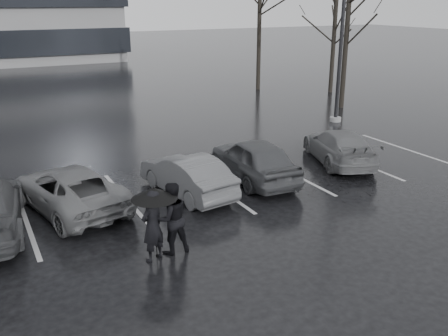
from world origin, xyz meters
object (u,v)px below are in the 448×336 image
object	(u,v)px
car_main	(254,159)
tree_ne	(334,35)
lamp_post	(342,26)
car_west_a	(187,175)
car_west_b	(70,189)
tree_east	(347,31)
car_east	(339,146)
pedestrian_left	(152,226)
pedestrian_right	(171,218)
tree_north	(259,21)

from	to	relation	value
car_main	tree_ne	bearing A→B (deg)	-133.88
car_main	lamp_post	size ratio (longest dim) A/B	0.42
car_west_a	car_west_b	xyz separation A→B (m)	(-3.31, 0.45, -0.01)
tree_ne	lamp_post	bearing A→B (deg)	-127.31
car_west_a	tree_east	xyz separation A→B (m)	(12.45, 7.76, 3.39)
car_east	lamp_post	xyz separation A→B (m)	(4.02, 5.01, 3.82)
car_west_b	tree_east	distance (m)	17.71
car_west_a	pedestrian_left	distance (m)	4.03
car_east	pedestrian_right	world-z (taller)	pedestrian_right
tree_east	tree_ne	xyz separation A→B (m)	(2.50, 4.00, -0.50)
pedestrian_left	tree_north	bearing A→B (deg)	-152.82
car_east	pedestrian_left	world-z (taller)	pedestrian_left
car_west_b	tree_north	size ratio (longest dim) A/B	0.51
car_west_b	lamp_post	world-z (taller)	lamp_post
tree_east	lamp_post	bearing A→B (deg)	-134.65
car_west_b	tree_north	world-z (taller)	tree_north
car_east	tree_north	bearing A→B (deg)	-90.61
car_main	car_east	xyz separation A→B (m)	(3.62, 0.14, -0.09)
pedestrian_left	tree_ne	bearing A→B (deg)	-164.42
car_main	pedestrian_right	size ratio (longest dim) A/B	2.36
pedestrian_right	lamp_post	size ratio (longest dim) A/B	0.18
car_main	pedestrian_right	world-z (taller)	pedestrian_right
car_main	car_west_a	distance (m)	2.42
pedestrian_right	lamp_post	xyz separation A→B (m)	(11.81, 8.50, 3.56)
car_east	pedestrian_right	xyz separation A→B (m)	(-7.79, -3.49, 0.26)
tree_east	tree_ne	distance (m)	4.74
car_west_b	tree_ne	distance (m)	21.68
car_west_b	tree_east	world-z (taller)	tree_east
lamp_post	tree_north	xyz separation A→B (m)	(1.40, 9.43, -0.16)
pedestrian_right	tree_ne	distance (m)	22.56
pedestrian_right	tree_north	size ratio (longest dim) A/B	0.20
car_west_a	lamp_post	world-z (taller)	lamp_post
car_east	pedestrian_right	size ratio (longest dim) A/B	2.41
car_east	tree_east	distance (m)	10.40
car_west_a	car_east	world-z (taller)	car_west_a
tree_east	pedestrian_right	bearing A→B (deg)	-142.44
car_west_b	pedestrian_right	bearing A→B (deg)	100.78
car_east	tree_north	size ratio (longest dim) A/B	0.48
car_main	pedestrian_left	xyz separation A→B (m)	(-4.68, -3.51, 0.15)
car_west_a	pedestrian_left	xyz separation A→B (m)	(-2.27, -3.33, 0.23)
car_east	tree_north	xyz separation A→B (m)	(5.42, 14.44, 3.66)
car_west_b	car_main	bearing A→B (deg)	164.91
car_west_a	car_east	size ratio (longest dim) A/B	0.90
car_west_b	tree_north	distance (m)	20.88
tree_north	car_west_a	bearing A→B (deg)	-127.80
lamp_post	car_west_a	bearing A→B (deg)	-152.05
car_west_a	tree_north	world-z (taller)	tree_north
pedestrian_left	pedestrian_right	xyz separation A→B (m)	(0.50, 0.16, 0.02)
car_west_b	car_east	world-z (taller)	car_west_b
car_main	pedestrian_left	bearing A→B (deg)	40.21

